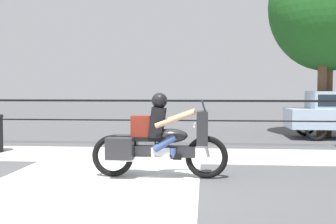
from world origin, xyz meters
The scene contains 7 objects.
ground_plane centered at (0.00, 0.00, 0.00)m, with size 120.00×120.00×0.00m, color #4C4C4F.
sidewalk_band centered at (0.00, 3.40, 0.01)m, with size 44.00×2.40×0.01m, color #B7B2A8.
crosswalk_band centered at (-0.48, -0.20, 0.00)m, with size 3.62×6.00×0.01m, color silver.
fence_railing centered at (0.00, 5.16, 1.04)m, with size 36.00×0.05×1.32m.
motorcycle centered at (0.57, 0.78, 0.69)m, with size 2.51×0.76×1.56m.
tree_behind_sign centered at (5.24, 7.36, 4.19)m, with size 3.09×3.09×5.91m.
tree_behind_car centered at (5.55, 7.87, 4.40)m, with size 3.98×3.98×6.61m.
Camera 1 is at (1.42, -6.83, 1.62)m, focal length 45.00 mm.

